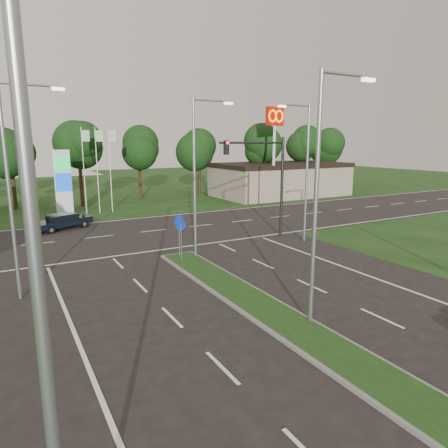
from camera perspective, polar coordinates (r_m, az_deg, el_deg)
verge_far at (r=60.50m, az=-20.77°, el=4.56°), size 160.00×50.00×0.02m
cross_road at (r=30.53m, az=-11.85°, el=-1.19°), size 160.00×12.00×0.02m
median_kerb at (r=13.84m, az=15.27°, el=-17.19°), size 2.00×26.00×0.12m
commercial_building at (r=51.05m, az=8.03°, el=6.29°), size 16.00×9.00×4.00m
streetlight_median_near at (r=14.40m, az=13.64°, el=5.08°), size 2.53×0.22×9.00m
streetlight_median_far at (r=22.74m, az=-3.80°, el=7.66°), size 2.53×0.22×9.00m
streetlight_left_near at (r=4.78m, az=-22.55°, el=-8.34°), size 2.53×0.22×9.00m
streetlight_left_far at (r=18.57m, az=-27.87°, el=5.46°), size 2.53×0.22×9.00m
streetlight_right_far at (r=27.02m, az=11.46°, el=8.08°), size 2.53×0.22×9.00m
traffic_signal at (r=27.63m, az=6.15°, el=7.43°), size 5.10×0.42×7.00m
median_signs at (r=23.18m, az=-6.35°, el=-0.72°), size 1.16×1.76×2.38m
gas_pylon at (r=38.02m, az=-21.69°, el=5.60°), size 5.80×1.26×8.00m
mcdonalds_sign at (r=45.24m, az=7.25°, el=13.23°), size 2.20×0.47×10.40m
treeline_far at (r=45.30m, az=-18.30°, el=11.29°), size 6.00×6.00×9.90m
navy_sedan at (r=33.27m, az=-22.15°, el=0.37°), size 4.69×3.41×1.20m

